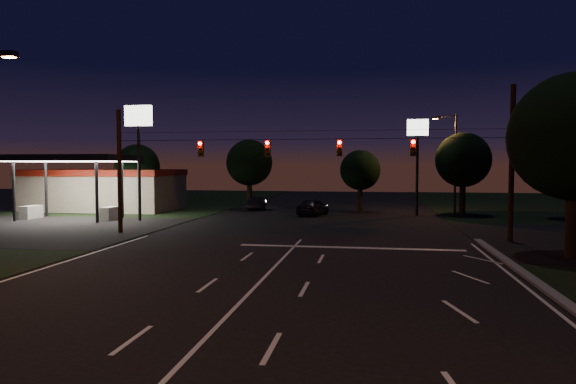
% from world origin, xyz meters
% --- Properties ---
extents(ground, '(140.00, 140.00, 0.00)m').
position_xyz_m(ground, '(0.00, 0.00, 0.00)').
color(ground, black).
rests_on(ground, ground).
extents(cross_street_left, '(20.00, 16.00, 0.02)m').
position_xyz_m(cross_street_left, '(-20.00, 16.00, 0.00)').
color(cross_street_left, black).
rests_on(cross_street_left, ground).
extents(center_line, '(0.14, 40.00, 0.01)m').
position_xyz_m(center_line, '(0.00, -6.00, 0.01)').
color(center_line, silver).
rests_on(center_line, ground).
extents(stop_bar, '(12.00, 0.50, 0.01)m').
position_xyz_m(stop_bar, '(3.00, 11.50, 0.01)').
color(stop_bar, silver).
rests_on(stop_bar, ground).
extents(utility_pole_right, '(0.30, 0.30, 9.00)m').
position_xyz_m(utility_pole_right, '(12.00, 15.00, 0.00)').
color(utility_pole_right, black).
rests_on(utility_pole_right, ground).
extents(utility_pole_left, '(0.28, 0.28, 8.00)m').
position_xyz_m(utility_pole_left, '(-12.00, 15.00, 0.00)').
color(utility_pole_left, black).
rests_on(utility_pole_left, ground).
extents(signal_span, '(24.00, 0.40, 1.56)m').
position_xyz_m(signal_span, '(-0.00, 14.96, 5.50)').
color(signal_span, black).
rests_on(signal_span, ground).
extents(gas_station, '(14.20, 16.10, 5.25)m').
position_xyz_m(gas_station, '(-21.86, 30.39, 2.38)').
color(gas_station, gray).
rests_on(gas_station, ground).
extents(pole_sign_left_near, '(2.20, 0.30, 9.10)m').
position_xyz_m(pole_sign_left_near, '(-14.00, 22.00, 6.98)').
color(pole_sign_left_near, black).
rests_on(pole_sign_left_near, ground).
extents(pole_sign_right, '(1.80, 0.30, 8.40)m').
position_xyz_m(pole_sign_right, '(8.00, 30.00, 6.24)').
color(pole_sign_right, black).
rests_on(pole_sign_right, ground).
extents(street_light_right_far, '(2.20, 0.35, 9.00)m').
position_xyz_m(street_light_right_far, '(11.24, 32.00, 5.24)').
color(street_light_right_far, black).
rests_on(street_light_right_far, ground).
extents(tree_right_near, '(6.00, 6.00, 8.76)m').
position_xyz_m(tree_right_near, '(13.53, 10.17, 5.68)').
color(tree_right_near, black).
rests_on(tree_right_near, ground).
extents(tree_far_a, '(4.20, 4.20, 6.42)m').
position_xyz_m(tree_far_a, '(-17.98, 30.12, 4.26)').
color(tree_far_a, black).
rests_on(tree_far_a, ground).
extents(tree_far_b, '(4.60, 4.60, 6.98)m').
position_xyz_m(tree_far_b, '(-7.98, 34.13, 4.61)').
color(tree_far_b, black).
rests_on(tree_far_b, ground).
extents(tree_far_c, '(3.80, 3.80, 5.86)m').
position_xyz_m(tree_far_c, '(3.02, 33.10, 3.90)').
color(tree_far_c, black).
rests_on(tree_far_c, ground).
extents(tree_far_d, '(4.80, 4.80, 7.30)m').
position_xyz_m(tree_far_d, '(12.02, 31.13, 4.83)').
color(tree_far_d, black).
rests_on(tree_far_d, ground).
extents(tree_far_e, '(4.00, 4.00, 6.18)m').
position_xyz_m(tree_far_e, '(20.02, 29.11, 4.11)').
color(tree_far_e, black).
rests_on(tree_far_e, ground).
extents(car_oncoming_a, '(2.76, 4.75, 1.52)m').
position_xyz_m(car_oncoming_a, '(-1.00, 28.76, 0.76)').
color(car_oncoming_a, black).
rests_on(car_oncoming_a, ground).
extents(car_oncoming_b, '(1.56, 3.87, 1.25)m').
position_xyz_m(car_oncoming_b, '(-7.24, 33.90, 0.62)').
color(car_oncoming_b, black).
rests_on(car_oncoming_b, ground).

